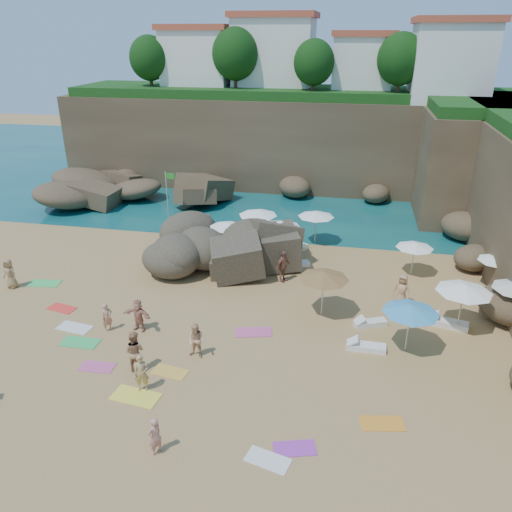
% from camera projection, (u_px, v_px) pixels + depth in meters
% --- Properties ---
extents(ground, '(120.00, 120.00, 0.00)m').
position_uv_depth(ground, '(208.00, 311.00, 26.16)').
color(ground, tan).
rests_on(ground, ground).
extents(seawater, '(120.00, 120.00, 0.00)m').
position_uv_depth(seawater, '(287.00, 169.00, 53.00)').
color(seawater, '#0C4751').
rests_on(seawater, ground).
extents(cliff_back, '(44.00, 8.00, 8.00)m').
position_uv_depth(cliff_back, '(302.00, 142.00, 46.53)').
color(cliff_back, brown).
rests_on(cliff_back, ground).
extents(cliff_corner, '(10.00, 12.00, 8.00)m').
position_uv_depth(cliff_corner, '(483.00, 162.00, 39.41)').
color(cliff_corner, brown).
rests_on(cliff_corner, ground).
extents(rock_promontory, '(12.00, 7.00, 2.00)m').
position_uv_depth(rock_promontory, '(136.00, 204.00, 42.41)').
color(rock_promontory, brown).
rests_on(rock_promontory, ground).
extents(clifftop_buildings, '(28.48, 9.48, 7.00)m').
position_uv_depth(clifftop_buildings, '(316.00, 58.00, 44.10)').
color(clifftop_buildings, white).
rests_on(clifftop_buildings, cliff_back).
extents(clifftop_trees, '(35.60, 23.82, 4.40)m').
position_uv_depth(clifftop_trees, '(333.00, 62.00, 38.16)').
color(clifftop_trees, '#11380F').
rests_on(clifftop_trees, ground).
extents(marina_masts, '(3.10, 0.10, 6.00)m').
position_uv_depth(marina_masts, '(138.00, 135.00, 54.68)').
color(marina_masts, white).
rests_on(marina_masts, ground).
extents(rock_outcrop, '(7.37, 5.86, 2.74)m').
position_uv_depth(rock_outcrop, '(225.00, 264.00, 31.36)').
color(rock_outcrop, brown).
rests_on(rock_outcrop, ground).
extents(flag_pole, '(0.75, 0.10, 3.83)m').
position_uv_depth(flag_pole, '(168.00, 190.00, 37.75)').
color(flag_pole, silver).
rests_on(flag_pole, ground).
extents(parasol_0, '(2.30, 2.30, 2.17)m').
position_uv_depth(parasol_0, '(227.00, 224.00, 32.21)').
color(parasol_0, silver).
rests_on(parasol_0, ground).
extents(parasol_1, '(2.61, 2.61, 2.47)m').
position_uv_depth(parasol_1, '(258.00, 212.00, 33.57)').
color(parasol_1, silver).
rests_on(parasol_1, ground).
extents(parasol_2, '(2.45, 2.45, 2.32)m').
position_uv_depth(parasol_2, '(316.00, 214.00, 33.68)').
color(parasol_2, silver).
rests_on(parasol_2, ground).
extents(parasol_3, '(2.10, 2.10, 1.98)m').
position_uv_depth(parasol_3, '(497.00, 258.00, 27.81)').
color(parasol_3, silver).
rests_on(parasol_3, ground).
extents(parasol_4, '(2.20, 2.20, 2.08)m').
position_uv_depth(parasol_4, '(415.00, 245.00, 29.31)').
color(parasol_4, silver).
rests_on(parasol_4, ground).
extents(parasol_5, '(2.62, 2.62, 2.48)m').
position_uv_depth(parasol_5, '(281.00, 224.00, 31.51)').
color(parasol_5, silver).
rests_on(parasol_5, ground).
extents(parasol_6, '(2.60, 2.60, 2.46)m').
position_uv_depth(parasol_6, '(324.00, 275.00, 24.90)').
color(parasol_6, silver).
rests_on(parasol_6, ground).
extents(parasol_10, '(2.53, 2.53, 2.39)m').
position_uv_depth(parasol_10, '(411.00, 309.00, 22.01)').
color(parasol_10, silver).
rests_on(parasol_10, ground).
extents(parasol_11, '(2.64, 2.64, 2.50)m').
position_uv_depth(parasol_11, '(465.00, 288.00, 23.58)').
color(parasol_11, silver).
rests_on(parasol_11, ground).
extents(lounger_0, '(1.98, 1.50, 0.30)m').
position_uv_depth(lounger_0, '(241.00, 265.00, 30.91)').
color(lounger_0, white).
rests_on(lounger_0, ground).
extents(lounger_1, '(2.10, 1.53, 0.31)m').
position_uv_depth(lounger_1, '(293.00, 244.00, 33.94)').
color(lounger_1, white).
rests_on(lounger_1, ground).
extents(lounger_2, '(1.83, 1.30, 0.27)m').
position_uv_depth(lounger_2, '(296.00, 264.00, 31.04)').
color(lounger_2, white).
rests_on(lounger_2, ground).
extents(lounger_3, '(1.71, 1.12, 0.25)m').
position_uv_depth(lounger_3, '(370.00, 323.00, 24.82)').
color(lounger_3, silver).
rests_on(lounger_3, ground).
extents(lounger_4, '(2.09, 1.10, 0.31)m').
position_uv_depth(lounger_4, '(447.00, 323.00, 24.75)').
color(lounger_4, silver).
rests_on(lounger_4, ground).
extents(lounger_5, '(1.78, 0.62, 0.28)m').
position_uv_depth(lounger_5, '(366.00, 347.00, 22.91)').
color(lounger_5, white).
rests_on(lounger_5, ground).
extents(towel_1, '(1.54, 0.82, 0.03)m').
position_uv_depth(towel_1, '(97.00, 367.00, 21.75)').
color(towel_1, '#CB4F88').
rests_on(towel_1, ground).
extents(towel_3, '(1.77, 0.88, 0.03)m').
position_uv_depth(towel_3, '(80.00, 342.00, 23.45)').
color(towel_3, green).
rests_on(towel_3, ground).
extents(towel_4, '(2.03, 1.19, 0.03)m').
position_uv_depth(towel_4, '(136.00, 396.00, 19.98)').
color(towel_4, yellow).
rests_on(towel_4, ground).
extents(towel_5, '(1.80, 1.07, 0.03)m').
position_uv_depth(towel_5, '(74.00, 328.00, 24.63)').
color(towel_5, silver).
rests_on(towel_5, ground).
extents(towel_6, '(1.64, 1.13, 0.03)m').
position_uv_depth(towel_6, '(295.00, 448.00, 17.49)').
color(towel_6, purple).
rests_on(towel_6, ground).
extents(towel_7, '(1.61, 1.03, 0.03)m').
position_uv_depth(towel_7, '(62.00, 308.00, 26.36)').
color(towel_7, red).
rests_on(towel_7, ground).
extents(towel_9, '(1.93, 1.28, 0.03)m').
position_uv_depth(towel_9, '(253.00, 332.00, 24.27)').
color(towel_9, '#CA4E89').
rests_on(towel_9, ground).
extents(towel_10, '(1.75, 1.09, 0.03)m').
position_uv_depth(towel_10, '(382.00, 423.00, 18.61)').
color(towel_10, orange).
rests_on(towel_10, ground).
extents(towel_11, '(1.92, 1.13, 0.03)m').
position_uv_depth(towel_11, '(44.00, 283.00, 28.97)').
color(towel_11, '#37C258').
rests_on(towel_11, ground).
extents(towel_12, '(1.63, 0.99, 0.03)m').
position_uv_depth(towel_12, '(170.00, 372.00, 21.43)').
color(towel_12, gold).
rests_on(towel_12, ground).
extents(towel_13, '(1.67, 1.12, 0.03)m').
position_uv_depth(towel_13, '(268.00, 460.00, 17.02)').
color(towel_13, silver).
rests_on(towel_13, ground).
extents(person_stand_0, '(0.61, 0.64, 1.47)m').
position_uv_depth(person_stand_0, '(107.00, 317.00, 24.14)').
color(person_stand_0, tan).
rests_on(person_stand_0, ground).
extents(person_stand_1, '(0.99, 0.80, 1.90)m').
position_uv_depth(person_stand_1, '(134.00, 351.00, 21.21)').
color(person_stand_1, '#A87554').
rests_on(person_stand_1, ground).
extents(person_stand_2, '(1.09, 0.77, 1.56)m').
position_uv_depth(person_stand_2, '(224.00, 241.00, 32.77)').
color(person_stand_2, tan).
rests_on(person_stand_2, ground).
extents(person_stand_3, '(0.99, 1.21, 1.93)m').
position_uv_depth(person_stand_3, '(283.00, 266.00, 28.89)').
color(person_stand_3, '#8C5846').
rests_on(person_stand_3, ground).
extents(person_stand_4, '(1.01, 0.80, 1.83)m').
position_uv_depth(person_stand_4, '(402.00, 290.00, 26.27)').
color(person_stand_4, tan).
rests_on(person_stand_4, ground).
extents(person_stand_5, '(1.50, 0.45, 1.61)m').
position_uv_depth(person_stand_5, '(208.00, 225.00, 35.55)').
color(person_stand_5, tan).
rests_on(person_stand_5, ground).
extents(person_stand_6, '(0.57, 0.65, 1.49)m').
position_uv_depth(person_stand_6, '(155.00, 436.00, 17.04)').
color(person_stand_6, tan).
rests_on(person_stand_6, ground).
extents(person_lie_2, '(1.18, 1.86, 0.46)m').
position_uv_depth(person_lie_2, '(12.00, 284.00, 28.44)').
color(person_lie_2, '#97754B').
rests_on(person_lie_2, ground).
extents(person_lie_3, '(1.80, 1.90, 0.44)m').
position_uv_depth(person_lie_3, '(139.00, 326.00, 24.38)').
color(person_lie_3, tan).
rests_on(person_lie_3, ground).
extents(person_lie_4, '(1.08, 1.75, 0.39)m').
position_uv_depth(person_lie_4, '(143.00, 386.00, 20.27)').
color(person_lie_4, tan).
rests_on(person_lie_4, ground).
extents(person_lie_5, '(1.10, 1.77, 0.63)m').
position_uv_depth(person_lie_5, '(197.00, 351.00, 22.31)').
color(person_lie_5, tan).
rests_on(person_lie_5, ground).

